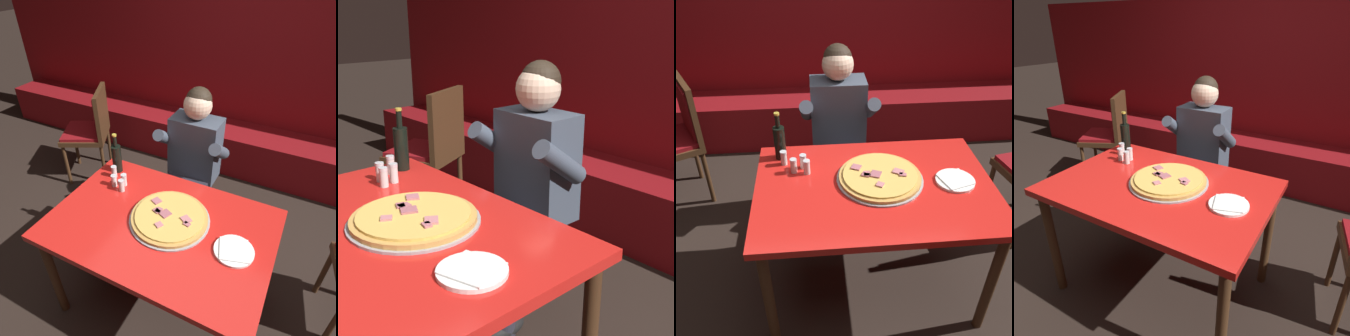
% 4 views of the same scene
% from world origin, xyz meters
% --- Properties ---
extents(ground_plane, '(24.00, 24.00, 0.00)m').
position_xyz_m(ground_plane, '(0.00, 0.00, 0.00)').
color(ground_plane, black).
extents(booth_wall_panel, '(6.80, 0.16, 1.90)m').
position_xyz_m(booth_wall_panel, '(0.00, 2.18, 0.95)').
color(booth_wall_panel, maroon).
rests_on(booth_wall_panel, ground_plane).
extents(booth_bench, '(6.46, 0.48, 0.46)m').
position_xyz_m(booth_bench, '(0.00, 1.86, 0.23)').
color(booth_bench, maroon).
rests_on(booth_bench, ground_plane).
extents(main_dining_table, '(1.27, 0.86, 0.78)m').
position_xyz_m(main_dining_table, '(0.00, 0.00, 0.69)').
color(main_dining_table, '#422816').
rests_on(main_dining_table, ground_plane).
extents(pizza, '(0.47, 0.47, 0.05)m').
position_xyz_m(pizza, '(0.03, 0.05, 0.80)').
color(pizza, '#9E9EA3').
rests_on(pizza, main_dining_table).
extents(plate_white_paper, '(0.21, 0.21, 0.02)m').
position_xyz_m(plate_white_paper, '(0.43, -0.01, 0.79)').
color(plate_white_paper, white).
rests_on(plate_white_paper, main_dining_table).
extents(beer_bottle, '(0.07, 0.07, 0.29)m').
position_xyz_m(beer_bottle, '(-0.51, 0.31, 0.89)').
color(beer_bottle, black).
rests_on(beer_bottle, main_dining_table).
extents(shaker_parmesan, '(0.04, 0.04, 0.09)m').
position_xyz_m(shaker_parmesan, '(-0.49, 0.24, 0.82)').
color(shaker_parmesan, silver).
rests_on(shaker_parmesan, main_dining_table).
extents(shaker_black_pepper, '(0.04, 0.04, 0.09)m').
position_xyz_m(shaker_black_pepper, '(-0.38, 0.20, 0.82)').
color(shaker_black_pepper, silver).
rests_on(shaker_black_pepper, main_dining_table).
extents(shaker_red_pepper_flakes, '(0.04, 0.04, 0.09)m').
position_xyz_m(shaker_red_pepper_flakes, '(-0.43, 0.16, 0.82)').
color(shaker_red_pepper_flakes, silver).
rests_on(shaker_red_pepper_flakes, main_dining_table).
extents(shaker_oregano, '(0.04, 0.04, 0.09)m').
position_xyz_m(shaker_oregano, '(-0.36, 0.14, 0.82)').
color(shaker_oregano, silver).
rests_on(shaker_oregano, main_dining_table).
extents(diner_seated_blue_shirt, '(0.53, 0.53, 1.27)m').
position_xyz_m(diner_seated_blue_shirt, '(-0.13, 0.74, 0.71)').
color(diner_seated_blue_shirt, black).
rests_on(diner_seated_blue_shirt, ground_plane).
extents(dining_chair_far_left, '(0.59, 0.59, 0.98)m').
position_xyz_m(dining_chair_far_left, '(-1.35, 1.02, 0.58)').
color(dining_chair_far_left, '#422816').
rests_on(dining_chair_far_left, ground_plane).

